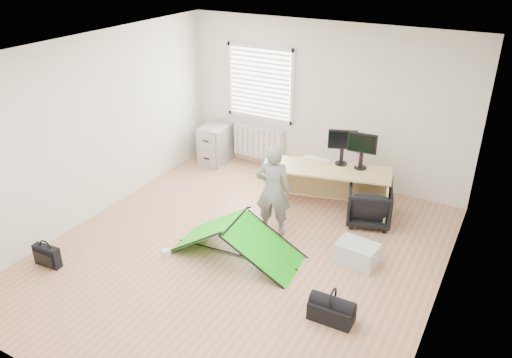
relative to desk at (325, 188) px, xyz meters
The scene contains 18 objects.
ground 1.85m from the desk, 105.65° to the right, with size 5.50×5.50×0.00m, color tan.
back_wall 1.51m from the desk, 116.03° to the left, with size 5.00×0.02×2.70m, color silver.
window 2.29m from the desk, 150.33° to the left, with size 1.20×0.06×1.20m, color silver.
radiator 1.93m from the desk, 151.37° to the left, with size 1.00×0.12×0.60m, color silver.
desk is the anchor object (origin of this frame).
filing_cabinet 2.55m from the desk, 165.32° to the left, with size 0.46×0.61×0.72m, color #A2A6A8.
monitor_left 0.62m from the desk, 62.60° to the left, with size 0.44×0.10×0.42m, color black.
monitor_right 0.76m from the desk, 30.37° to the left, with size 0.44×0.10×0.42m, color black.
keyboard 0.49m from the desk, 137.39° to the left, with size 0.45×0.15×0.02m, color beige.
thermos 0.67m from the desk, 34.70° to the left, with size 0.07×0.07×0.24m, color #B96889.
office_chair 0.77m from the desk, ahead, with size 0.63×0.65×0.59m, color black.
person 1.19m from the desk, 108.82° to the right, with size 0.50×0.33×1.38m, color slate.
kite 1.91m from the desk, 106.02° to the right, with size 1.76×0.77×0.55m, color #19C712, non-canonical shape.
storage_crate 1.54m from the desk, 51.73° to the right, with size 0.52×0.36×0.29m, color silver.
tote_bag 2.63m from the desk, 166.41° to the left, with size 0.34×0.15×0.41m, color #1D8473.
laptop_bag 4.12m from the desk, 128.55° to the right, with size 0.38×0.11×0.29m, color black.
white_box 2.69m from the desk, 120.18° to the right, with size 0.10×0.10×0.10m, color silver.
duffel_bag 2.62m from the desk, 66.18° to the right, with size 0.50×0.26×0.22m, color black.
Camera 1 is at (2.91, -4.85, 3.90)m, focal length 35.00 mm.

